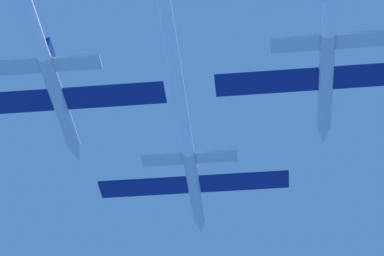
{
  "coord_description": "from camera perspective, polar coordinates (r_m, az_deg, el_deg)",
  "views": [
    {
      "loc": [
        4.78,
        -57.34,
        -42.41
      ],
      "look_at": [
        -0.09,
        -7.65,
        -0.48
      ],
      "focal_mm": 72.96,
      "sensor_mm": 36.0,
      "label": 1
    }
  ],
  "objects": [
    {
      "name": "jet_left_wing",
      "position": [
        56.97,
        -12.01,
        8.73
      ],
      "size": [
        17.32,
        43.1,
        2.87
      ],
      "color": "silver"
    },
    {
      "name": "jet_lead",
      "position": [
        61.43,
        -1.03,
        2.88
      ],
      "size": [
        17.32,
        49.95,
        2.87
      ],
      "color": "silver"
    }
  ]
}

